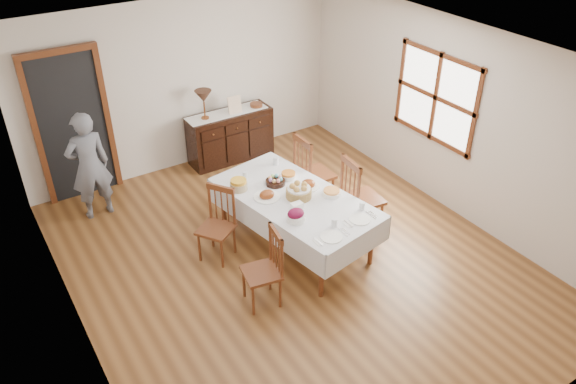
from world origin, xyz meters
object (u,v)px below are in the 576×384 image
chair_left_far (218,223)px  chair_right_far (311,172)px  person (89,163)px  chair_left_near (265,268)px  sideboard (230,136)px  dining_table (295,203)px  table_lamp (203,97)px  chair_right_near (359,196)px

chair_left_far → chair_right_far: (1.59, 0.29, 0.08)m
chair_left_far → person: size_ratio=0.58×
chair_left_near → sideboard: 3.38m
chair_left_near → dining_table: bearing=139.9°
chair_right_far → person: (-2.60, 1.42, 0.26)m
chair_right_far → sideboard: chair_right_far is taller
chair_right_far → table_lamp: table_lamp is taller
dining_table → chair_right_far: bearing=32.6°
dining_table → table_lamp: bearing=80.5°
chair_right_near → table_lamp: (-0.87, 2.67, 0.60)m
chair_left_near → chair_left_far: chair_left_far is taller
chair_right_far → sideboard: bearing=10.4°
chair_right_near → chair_right_far: bearing=17.6°
chair_left_near → chair_right_far: chair_right_far is taller
chair_left_far → person: bearing=176.9°
dining_table → table_lamp: 2.51m
dining_table → chair_right_near: bearing=-23.6°
chair_right_near → person: person is taller
dining_table → table_lamp: (-0.02, 2.46, 0.52)m
dining_table → chair_right_far: chair_right_far is taller
dining_table → chair_left_near: 1.09m
chair_left_near → chair_right_near: 1.75m
chair_left_far → sideboard: (1.28, 2.13, -0.07)m
chair_left_near → person: size_ratio=0.57×
chair_right_near → chair_right_far: chair_right_near is taller
chair_left_near → person: person is taller
sideboard → person: bearing=-169.8°
chair_left_near → chair_right_near: (1.68, 0.48, 0.09)m
chair_right_far → chair_right_near: bearing=-167.9°
dining_table → person: person is taller
chair_left_far → sideboard: 2.48m
chair_left_near → chair_right_far: size_ratio=0.85×
sideboard → table_lamp: table_lamp is taller
dining_table → chair_left_far: bearing=149.3°
chair_left_near → table_lamp: (0.81, 3.15, 0.69)m
chair_right_near → chair_left_near: bearing=112.6°
chair_right_far → sideboard: 1.86m
person → sideboard: bearing=-172.8°
chair_right_near → chair_left_far: bearing=79.2°
chair_right_far → sideboard: (-0.30, 1.83, -0.15)m
dining_table → chair_left_far: size_ratio=2.44×
person → table_lamp: 1.96m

